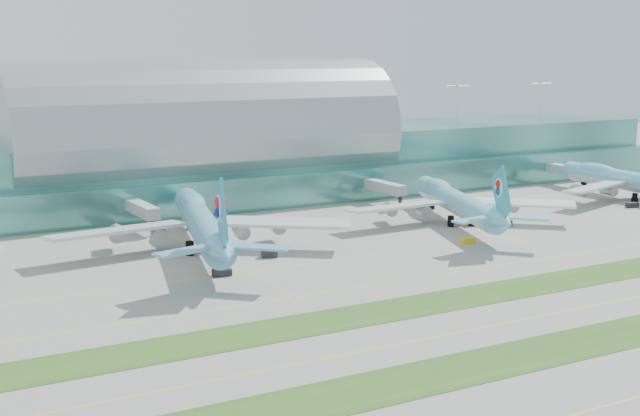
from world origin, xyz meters
TOP-DOWN VIEW (x-y plane):
  - ground at (0.00, 0.00)m, footprint 700.00×700.00m
  - terminal at (0.01, 128.79)m, footprint 340.00×69.10m
  - grass_strip_near at (0.00, -28.00)m, footprint 420.00×12.00m
  - grass_strip_far at (0.00, 2.00)m, footprint 420.00×12.00m
  - taxiline_b at (0.00, -14.00)m, footprint 420.00×0.35m
  - taxiline_c at (0.00, 18.00)m, footprint 420.00×0.35m
  - taxiline_d at (0.00, 40.00)m, footprint 420.00×0.35m
  - airliner_b at (-26.54, 64.23)m, footprint 68.14×78.81m
  - airliner_c at (45.20, 60.42)m, footprint 59.79×69.60m
  - airliner_d at (116.12, 63.19)m, footprint 63.04×71.81m
  - gse_c at (-32.07, 39.75)m, footprint 4.13×2.60m
  - gse_d at (-16.17, 49.70)m, footprint 3.94×3.12m
  - gse_e at (31.87, 38.96)m, footprint 3.48×1.97m
  - gse_f at (54.06, 50.86)m, footprint 3.78×2.84m
  - gse_g at (105.40, 53.67)m, footprint 3.87×2.64m

SIDE VIEW (x-z plane):
  - ground at x=0.00m, z-range 0.00..0.00m
  - taxiline_b at x=0.00m, z-range 0.00..0.01m
  - taxiline_c at x=0.00m, z-range 0.00..0.01m
  - taxiline_d at x=0.00m, z-range 0.00..0.01m
  - grass_strip_near at x=0.00m, z-range 0.00..0.08m
  - grass_strip_far at x=0.00m, z-range 0.00..0.08m
  - gse_e at x=31.87m, z-range 0.00..1.32m
  - gse_f at x=54.06m, z-range 0.00..1.36m
  - gse_c at x=-32.07m, z-range 0.00..1.45m
  - gse_g at x=105.40m, z-range 0.00..1.48m
  - gse_d at x=-16.17m, z-range 0.00..1.78m
  - airliner_d at x=116.12m, z-range -3.78..15.97m
  - airliner_c at x=45.20m, z-range -3.80..16.04m
  - airliner_b at x=-26.54m, z-range -4.23..17.85m
  - terminal at x=0.01m, z-range -3.77..32.23m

